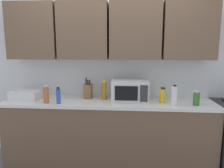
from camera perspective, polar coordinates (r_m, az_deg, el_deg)
The scene contains 11 objects.
wall_back_with_cabinets at distance 3.04m, azimuth -0.59°, elevation 9.21°, with size 3.68×0.38×2.60m.
counter_run at distance 3.04m, azimuth -0.96°, elevation -12.67°, with size 2.81×0.63×0.90m.
microwave at distance 2.88m, azimuth 4.83°, elevation -1.73°, with size 0.48×0.37×0.28m.
dish_rack at distance 3.20m, azimuth -21.94°, elevation -2.67°, with size 0.38×0.30×0.12m, color silver.
knife_block at distance 3.03m, azimuth -6.37°, elevation -1.87°, with size 0.10×0.12×0.29m.
bottle_yellow_mustard at distance 2.84m, azimuth 13.35°, elevation -2.99°, with size 0.07×0.07×0.20m.
bottle_blue_cleaner at distance 2.80m, azimuth -14.09°, elevation -3.13°, with size 0.05×0.05×0.22m.
bottle_green_oil at distance 2.85m, azimuth 21.54°, elevation -3.63°, with size 0.08×0.08×0.18m.
bottle_spice_jar at distance 2.88m, azimuth -17.16°, elevation -2.64°, with size 0.07×0.07×0.24m.
bottle_white_jar at distance 2.75m, azimuth 16.27°, elevation -2.99°, with size 0.07×0.07×0.26m.
bottle_amber_vinegar at distance 2.94m, azimuth -2.10°, elevation -1.70°, with size 0.07×0.07×0.26m.
Camera 1 is at (0.28, -3.09, 1.62)m, focal length 34.32 mm.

